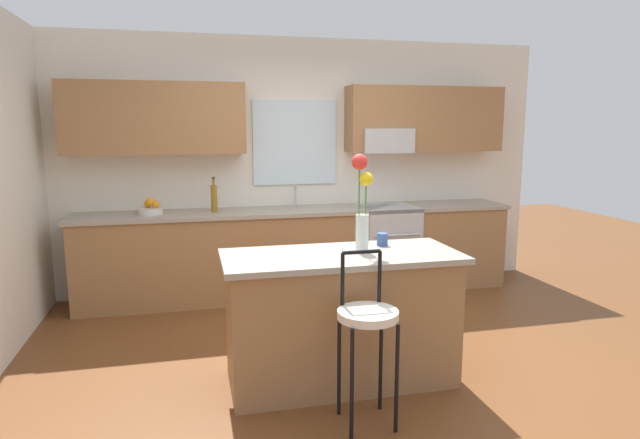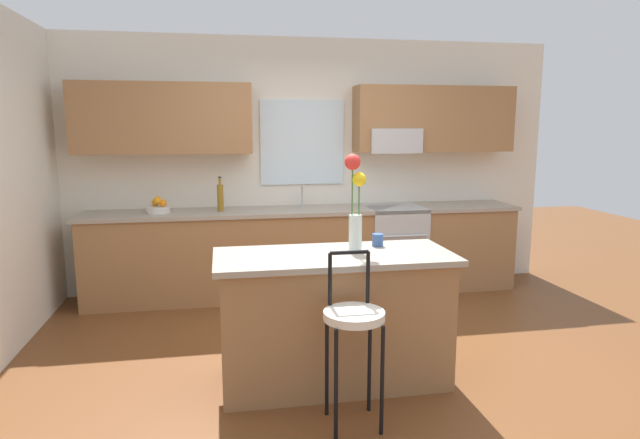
{
  "view_description": "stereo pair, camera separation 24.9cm",
  "coord_description": "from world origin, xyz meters",
  "px_view_note": "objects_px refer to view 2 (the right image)",
  "views": [
    {
      "loc": [
        -1.12,
        -3.8,
        1.77
      ],
      "look_at": [
        -0.07,
        0.55,
        1.0
      ],
      "focal_mm": 30.39,
      "sensor_mm": 36.0,
      "label": 1
    },
    {
      "loc": [
        -0.87,
        -3.85,
        1.77
      ],
      "look_at": [
        -0.07,
        0.55,
        1.0
      ],
      "focal_mm": 30.39,
      "sensor_mm": 36.0,
      "label": 2
    }
  ],
  "objects_px": {
    "flower_vase": "(355,202)",
    "kitchen_island": "(334,318)",
    "oven_range": "(394,248)",
    "mug_ceramic": "(378,240)",
    "bar_stool_near": "(354,323)",
    "bottle_olive_oil": "(220,197)",
    "fruit_bowl_oranges": "(158,208)"
  },
  "relations": [
    {
      "from": "flower_vase",
      "to": "bottle_olive_oil",
      "type": "height_order",
      "value": "flower_vase"
    },
    {
      "from": "kitchen_island",
      "to": "fruit_bowl_oranges",
      "type": "xyz_separation_m",
      "value": [
        -1.37,
        2.06,
        0.51
      ]
    },
    {
      "from": "flower_vase",
      "to": "bottle_olive_oil",
      "type": "bearing_deg",
      "value": 113.84
    },
    {
      "from": "bar_stool_near",
      "to": "flower_vase",
      "type": "xyz_separation_m",
      "value": [
        0.15,
        0.58,
        0.63
      ]
    },
    {
      "from": "bar_stool_near",
      "to": "flower_vase",
      "type": "bearing_deg",
      "value": 75.77
    },
    {
      "from": "kitchen_island",
      "to": "bar_stool_near",
      "type": "relative_size",
      "value": 1.55
    },
    {
      "from": "fruit_bowl_oranges",
      "to": "bar_stool_near",
      "type": "bearing_deg",
      "value": -62.42
    },
    {
      "from": "flower_vase",
      "to": "kitchen_island",
      "type": "bearing_deg",
      "value": -173.06
    },
    {
      "from": "oven_range",
      "to": "kitchen_island",
      "type": "bearing_deg",
      "value": -118.22
    },
    {
      "from": "bottle_olive_oil",
      "to": "mug_ceramic",
      "type": "bearing_deg",
      "value": -59.47
    },
    {
      "from": "kitchen_island",
      "to": "bottle_olive_oil",
      "type": "bearing_deg",
      "value": 110.11
    },
    {
      "from": "bar_stool_near",
      "to": "bottle_olive_oil",
      "type": "height_order",
      "value": "bottle_olive_oil"
    },
    {
      "from": "mug_ceramic",
      "to": "bottle_olive_oil",
      "type": "xyz_separation_m",
      "value": [
        -1.11,
        1.88,
        0.1
      ]
    },
    {
      "from": "mug_ceramic",
      "to": "fruit_bowl_oranges",
      "type": "bearing_deg",
      "value": 132.49
    },
    {
      "from": "oven_range",
      "to": "bar_stool_near",
      "type": "relative_size",
      "value": 0.88
    },
    {
      "from": "flower_vase",
      "to": "bottle_olive_oil",
      "type": "distance_m",
      "value": 2.24
    },
    {
      "from": "bar_stool_near",
      "to": "bottle_olive_oil",
      "type": "distance_m",
      "value": 2.76
    },
    {
      "from": "bar_stool_near",
      "to": "fruit_bowl_oranges",
      "type": "relative_size",
      "value": 4.34
    },
    {
      "from": "kitchen_island",
      "to": "bar_stool_near",
      "type": "height_order",
      "value": "bar_stool_near"
    },
    {
      "from": "fruit_bowl_oranges",
      "to": "oven_range",
      "type": "bearing_deg",
      "value": -0.65
    },
    {
      "from": "oven_range",
      "to": "flower_vase",
      "type": "relative_size",
      "value": 1.37
    },
    {
      "from": "kitchen_island",
      "to": "mug_ceramic",
      "type": "distance_m",
      "value": 0.64
    },
    {
      "from": "flower_vase",
      "to": "fruit_bowl_oranges",
      "type": "height_order",
      "value": "flower_vase"
    },
    {
      "from": "oven_range",
      "to": "bar_stool_near",
      "type": "xyz_separation_m",
      "value": [
        -1.09,
        -2.6,
        0.18
      ]
    },
    {
      "from": "oven_range",
      "to": "flower_vase",
      "type": "distance_m",
      "value": 2.37
    },
    {
      "from": "bar_stool_near",
      "to": "flower_vase",
      "type": "height_order",
      "value": "flower_vase"
    },
    {
      "from": "oven_range",
      "to": "fruit_bowl_oranges",
      "type": "xyz_separation_m",
      "value": [
        -2.46,
        0.03,
        0.51
      ]
    },
    {
      "from": "bottle_olive_oil",
      "to": "flower_vase",
      "type": "bearing_deg",
      "value": -66.16
    },
    {
      "from": "mug_ceramic",
      "to": "oven_range",
      "type": "bearing_deg",
      "value": 68.42
    },
    {
      "from": "flower_vase",
      "to": "oven_range",
      "type": "bearing_deg",
      "value": 64.91
    },
    {
      "from": "bottle_olive_oil",
      "to": "kitchen_island",
      "type": "bearing_deg",
      "value": -69.89
    },
    {
      "from": "bar_stool_near",
      "to": "mug_ceramic",
      "type": "height_order",
      "value": "bar_stool_near"
    }
  ]
}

